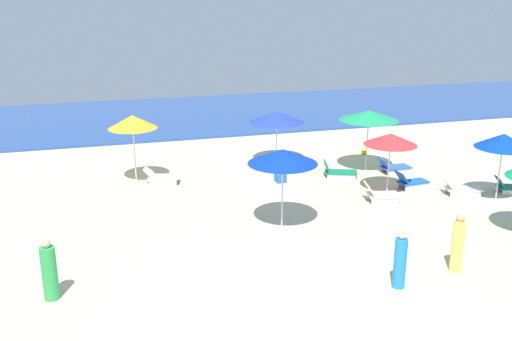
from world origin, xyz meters
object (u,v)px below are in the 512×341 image
object	(u,v)px
umbrella_6	(503,141)
lounge_chair_6_0	(460,189)
lounge_chair_3_0	(380,194)
beachgoer_1	(458,244)
beachgoer_2	(49,272)
umbrella_0	(283,156)
umbrella_1	(277,117)
umbrella_3	(391,139)
beachgoer_0	(400,262)
lounge_chair_4_0	(393,167)
lounge_chair_4_1	(338,172)
lounge_chair_3_1	(411,182)
lounge_chair_7_0	(161,177)
beach_ball_0	(364,151)
umbrella_4	(369,115)
cooler_box_2	(280,178)
umbrella_7	(133,122)

from	to	relation	value
umbrella_6	lounge_chair_6_0	world-z (taller)	umbrella_6
lounge_chair_3_0	beachgoer_1	world-z (taller)	beachgoer_1
beachgoer_2	umbrella_0	bearing A→B (deg)	-177.22
umbrella_1	umbrella_3	size ratio (longest dim) A/B	1.02
umbrella_3	beachgoer_0	bearing A→B (deg)	-115.83
lounge_chair_4_0	lounge_chair_4_1	distance (m)	2.47
umbrella_1	lounge_chair_4_0	xyz separation A→B (m)	(4.35, -2.64, -1.85)
umbrella_1	lounge_chair_3_1	bearing A→B (deg)	-49.70
umbrella_3	lounge_chair_3_1	distance (m)	2.16
lounge_chair_4_1	lounge_chair_3_0	bearing A→B (deg)	-154.03
umbrella_1	lounge_chair_6_0	world-z (taller)	umbrella_1
umbrella_0	lounge_chair_6_0	bearing A→B (deg)	8.21
umbrella_1	umbrella_6	distance (m)	9.19
lounge_chair_7_0	lounge_chair_3_0	bearing A→B (deg)	-104.17
umbrella_1	beach_ball_0	bearing A→B (deg)	3.04
lounge_chair_4_1	lounge_chair_6_0	xyz separation A→B (m)	(3.57, -3.23, 0.01)
umbrella_1	umbrella_3	world-z (taller)	umbrella_1
beachgoer_1	lounge_chair_4_0	bearing A→B (deg)	-11.91
umbrella_0	beachgoer_0	world-z (taller)	umbrella_0
umbrella_4	umbrella_6	world-z (taller)	umbrella_4
umbrella_3	beach_ball_0	size ratio (longest dim) A/B	7.89
lounge_chair_3_0	beach_ball_0	distance (m)	6.24
lounge_chair_7_0	cooler_box_2	size ratio (longest dim) A/B	3.34
beachgoer_1	beachgoer_2	bearing A→B (deg)	87.92
lounge_chair_3_0	lounge_chair_6_0	size ratio (longest dim) A/B	0.91
umbrella_4	beach_ball_0	distance (m)	3.34
lounge_chair_3_1	lounge_chair_4_1	bearing A→B (deg)	38.50
umbrella_0	umbrella_3	distance (m)	5.25
lounge_chair_3_0	beachgoer_1	distance (m)	5.52
umbrella_1	beachgoer_1	distance (m)	11.26
umbrella_1	umbrella_4	distance (m)	3.94
beachgoer_2	lounge_chair_4_1	bearing A→B (deg)	-165.66
lounge_chair_4_1	umbrella_7	world-z (taller)	umbrella_7
beachgoer_0	beachgoer_2	xyz separation A→B (m)	(-8.66, 1.85, 0.02)
lounge_chair_6_0	beach_ball_0	size ratio (longest dim) A/B	5.07
umbrella_6	umbrella_3	bearing A→B (deg)	154.00
lounge_chair_4_1	umbrella_4	bearing A→B (deg)	-50.46
beachgoer_0	beachgoer_1	bearing A→B (deg)	-126.33
umbrella_7	lounge_chair_7_0	world-z (taller)	umbrella_7
umbrella_0	umbrella_7	size ratio (longest dim) A/B	0.96
lounge_chair_6_0	beach_ball_0	xyz separation A→B (m)	(-1.03, 6.00, -0.10)
umbrella_1	lounge_chair_7_0	world-z (taller)	umbrella_1
umbrella_1	lounge_chair_4_1	bearing A→B (deg)	-53.53
beachgoer_0	lounge_chair_4_1	bearing A→B (deg)	-60.65
umbrella_6	cooler_box_2	bearing A→B (deg)	149.55
lounge_chair_4_0	umbrella_0	bearing A→B (deg)	121.61
umbrella_4	lounge_chair_4_1	distance (m)	2.69
beachgoer_1	beachgoer_2	distance (m)	10.72
lounge_chair_4_0	lounge_chair_4_1	bearing A→B (deg)	85.90
umbrella_6	beachgoer_0	size ratio (longest dim) A/B	1.60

